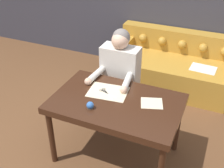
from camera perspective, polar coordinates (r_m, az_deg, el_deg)
ground_plane at (r=3.31m, az=-1.32°, el=-13.01°), size 16.00×16.00×0.00m
dining_table at (r=2.82m, az=0.88°, el=-4.71°), size 1.28×0.82×0.74m
couch at (r=4.39m, az=13.08°, el=3.19°), size 1.95×0.90×0.78m
person at (r=3.35m, az=1.59°, el=1.20°), size 0.49×0.62×1.24m
pattern_paper_main at (r=2.90m, az=-0.90°, el=-1.57°), size 0.43×0.34×0.00m
pattern_paper_offcut at (r=2.76m, az=8.07°, el=-3.89°), size 0.26×0.24×0.00m
scissors at (r=2.90m, az=-1.34°, el=-1.64°), size 0.22×0.16×0.01m
pin_cushion at (r=2.66m, az=-4.47°, el=-4.38°), size 0.07×0.07×0.07m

